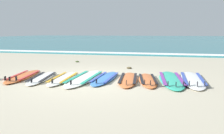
{
  "coord_description": "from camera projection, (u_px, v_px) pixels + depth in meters",
  "views": [
    {
      "loc": [
        2.06,
        -6.03,
        1.34
      ],
      "look_at": [
        0.44,
        0.87,
        0.25
      ],
      "focal_mm": 36.8,
      "sensor_mm": 36.0,
      "label": 1
    }
  ],
  "objects": [
    {
      "name": "surfboard_8",
      "position": [
        193.0,
        79.0,
        6.34
      ],
      "size": [
        0.63,
        2.5,
        0.18
      ],
      "color": "white",
      "rests_on": "ground"
    },
    {
      "name": "surfboard_3",
      "position": [
        85.0,
        78.0,
        6.56
      ],
      "size": [
        0.68,
        2.59,
        0.18
      ],
      "color": "silver",
      "rests_on": "ground"
    },
    {
      "name": "surfboard_1",
      "position": [
        42.0,
        78.0,
        6.57
      ],
      "size": [
        0.87,
        2.04,
        0.18
      ],
      "color": "white",
      "rests_on": "ground"
    },
    {
      "name": "surfboard_6",
      "position": [
        148.0,
        80.0,
        6.28
      ],
      "size": [
        0.79,
        2.0,
        0.18
      ],
      "color": "orange",
      "rests_on": "ground"
    },
    {
      "name": "surfboard_0",
      "position": [
        23.0,
        76.0,
        6.83
      ],
      "size": [
        0.94,
        2.23,
        0.18
      ],
      "color": "orange",
      "rests_on": "ground"
    },
    {
      "name": "surfboard_7",
      "position": [
        171.0,
        79.0,
        6.35
      ],
      "size": [
        0.86,
        2.6,
        0.18
      ],
      "color": "#2DB793",
      "rests_on": "ground"
    },
    {
      "name": "seaweed_clump_mid_sand",
      "position": [
        77.0,
        62.0,
        10.19
      ],
      "size": [
        0.18,
        0.14,
        0.06
      ],
      "primitive_type": "ellipsoid",
      "color": "#384723",
      "rests_on": "ground"
    },
    {
      "name": "sea",
      "position": [
        155.0,
        39.0,
        41.82
      ],
      "size": [
        80.0,
        60.0,
        0.1
      ],
      "primitive_type": "cube",
      "color": "teal",
      "rests_on": "ground"
    },
    {
      "name": "surfboard_4",
      "position": [
        105.0,
        78.0,
        6.53
      ],
      "size": [
        0.55,
        2.1,
        0.18
      ],
      "color": "#3875CC",
      "rests_on": "ground"
    },
    {
      "name": "surfboard_5",
      "position": [
        128.0,
        79.0,
        6.38
      ],
      "size": [
        0.74,
        2.14,
        0.18
      ],
      "color": "orange",
      "rests_on": "ground"
    },
    {
      "name": "wave_foam_strip",
      "position": [
        129.0,
        54.0,
        13.39
      ],
      "size": [
        80.0,
        0.92,
        0.11
      ],
      "primitive_type": "cube",
      "color": "white",
      "rests_on": "ground"
    },
    {
      "name": "ground_plane",
      "position": [
        90.0,
        80.0,
        6.47
      ],
      "size": [
        80.0,
        80.0,
        0.0
      ],
      "primitive_type": "plane",
      "color": "#B7AD93"
    },
    {
      "name": "surfboard_2",
      "position": [
        63.0,
        78.0,
        6.51
      ],
      "size": [
        0.7,
        2.08,
        0.18
      ],
      "color": "silver",
      "rests_on": "ground"
    },
    {
      "name": "seaweed_clump_near_shoreline",
      "position": [
        129.0,
        68.0,
        8.41
      ],
      "size": [
        0.19,
        0.15,
        0.07
      ],
      "primitive_type": "ellipsoid",
      "color": "#4C4228",
      "rests_on": "ground"
    }
  ]
}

